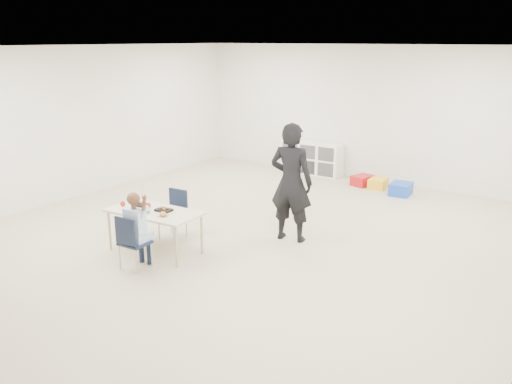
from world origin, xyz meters
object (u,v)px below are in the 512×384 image
Objects in this scene: child at (134,226)px; adult at (291,183)px; table at (155,231)px; chair_near at (135,242)px; cubby_shelf at (312,158)px.

adult is (1.12, 2.06, 0.30)m from child.
table is 0.63m from child.
cubby_shelf is (-0.65, 5.86, -0.02)m from chair_near.
cubby_shelf is at bearing -74.74° from adult.
table is 0.58m from chair_near.
child is 5.90m from cubby_shelf.
cubby_shelf is (-0.65, 5.86, -0.23)m from child.
cubby_shelf is (-0.46, 5.32, 0.04)m from table.
adult reaches higher than cubby_shelf.
adult is (1.76, -3.80, 0.53)m from cubby_shelf.
child reaches higher than table.
table is 1.87× the size of chair_near.
table is 0.98× the size of cubby_shelf.
chair_near is (0.18, -0.54, 0.06)m from table.
child is at bearing 51.93° from adult.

